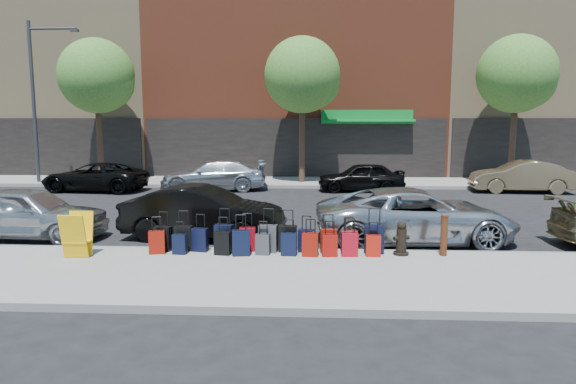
# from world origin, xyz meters

# --- Properties ---
(ground) EXTENTS (120.00, 120.00, 0.00)m
(ground) POSITION_xyz_m (0.00, 0.00, 0.00)
(ground) COLOR black
(ground) RESTS_ON ground
(sidewalk_near) EXTENTS (60.00, 4.00, 0.15)m
(sidewalk_near) POSITION_xyz_m (0.00, -6.50, 0.07)
(sidewalk_near) COLOR gray
(sidewalk_near) RESTS_ON ground
(sidewalk_far) EXTENTS (60.00, 4.00, 0.15)m
(sidewalk_far) POSITION_xyz_m (0.00, 10.00, 0.07)
(sidewalk_far) COLOR gray
(sidewalk_far) RESTS_ON ground
(curb_near) EXTENTS (60.00, 0.08, 0.15)m
(curb_near) POSITION_xyz_m (0.00, -4.48, 0.07)
(curb_near) COLOR gray
(curb_near) RESTS_ON ground
(curb_far) EXTENTS (60.00, 0.08, 0.15)m
(curb_far) POSITION_xyz_m (0.00, 7.98, 0.07)
(curb_far) COLOR gray
(curb_far) RESTS_ON ground
(building_left) EXTENTS (15.00, 12.12, 16.00)m
(building_left) POSITION_xyz_m (-16.00, 17.98, 7.98)
(building_left) COLOR tan
(building_left) RESTS_ON ground
(building_center) EXTENTS (17.00, 12.85, 20.00)m
(building_center) POSITION_xyz_m (0.00, 17.99, 9.98)
(building_center) COLOR brown
(building_center) RESTS_ON ground
(building_right) EXTENTS (15.00, 12.12, 18.00)m
(building_right) POSITION_xyz_m (16.00, 17.99, 8.98)
(building_right) COLOR tan
(building_right) RESTS_ON ground
(tree_left) EXTENTS (3.80, 3.80, 7.27)m
(tree_left) POSITION_xyz_m (-9.86, 9.50, 5.41)
(tree_left) COLOR black
(tree_left) RESTS_ON sidewalk_far
(tree_center) EXTENTS (3.80, 3.80, 7.27)m
(tree_center) POSITION_xyz_m (0.64, 9.50, 5.41)
(tree_center) COLOR black
(tree_center) RESTS_ON sidewalk_far
(tree_right) EXTENTS (3.80, 3.80, 7.27)m
(tree_right) POSITION_xyz_m (11.14, 9.50, 5.41)
(tree_right) COLOR black
(tree_right) RESTS_ON sidewalk_far
(streetlight) EXTENTS (2.59, 0.18, 8.00)m
(streetlight) POSITION_xyz_m (-12.80, 8.80, 4.66)
(streetlight) COLOR #333338
(streetlight) RESTS_ON sidewalk_far
(suitcase_front_0) EXTENTS (0.42, 0.28, 0.94)m
(suitcase_front_0) POSITION_xyz_m (-2.47, -4.82, 0.45)
(suitcase_front_0) COLOR black
(suitcase_front_0) RESTS_ON sidewalk_near
(suitcase_front_1) EXTENTS (0.40, 0.22, 0.96)m
(suitcase_front_1) POSITION_xyz_m (-1.99, -4.79, 0.45)
(suitcase_front_1) COLOR black
(suitcase_front_1) RESTS_ON sidewalk_near
(suitcase_front_2) EXTENTS (0.40, 0.26, 0.89)m
(suitcase_front_2) POSITION_xyz_m (-1.58, -4.84, 0.43)
(suitcase_front_2) COLOR black
(suitcase_front_2) RESTS_ON sidewalk_near
(suitcase_front_3) EXTENTS (0.46, 0.31, 1.03)m
(suitcase_front_3) POSITION_xyz_m (-1.01, -4.77, 0.47)
(suitcase_front_3) COLOR black
(suitcase_front_3) RESTS_ON sidewalk_near
(suitcase_front_4) EXTENTS (0.40, 0.25, 0.91)m
(suitcase_front_4) POSITION_xyz_m (-0.45, -4.76, 0.44)
(suitcase_front_4) COLOR maroon
(suitcase_front_4) RESTS_ON sidewalk_near
(suitcase_front_5) EXTENTS (0.46, 0.29, 1.04)m
(suitcase_front_5) POSITION_xyz_m (0.05, -4.82, 0.48)
(suitcase_front_5) COLOR #3D3D42
(suitcase_front_5) RESTS_ON sidewalk_near
(suitcase_front_6) EXTENTS (0.43, 0.25, 1.01)m
(suitcase_front_6) POSITION_xyz_m (0.51, -4.76, 0.47)
(suitcase_front_6) COLOR black
(suitcase_front_6) RESTS_ON sidewalk_near
(suitcase_front_7) EXTENTS (0.39, 0.25, 0.87)m
(suitcase_front_7) POSITION_xyz_m (0.95, -4.77, 0.42)
(suitcase_front_7) COLOR black
(suitcase_front_7) RESTS_ON sidewalk_near
(suitcase_front_8) EXTENTS (0.39, 0.23, 0.91)m
(suitcase_front_8) POSITION_xyz_m (1.48, -4.80, 0.44)
(suitcase_front_8) COLOR maroon
(suitcase_front_8) RESTS_ON sidewalk_near
(suitcase_front_9) EXTENTS (0.38, 0.24, 0.87)m
(suitcase_front_9) POSITION_xyz_m (1.96, -4.82, 0.42)
(suitcase_front_9) COLOR #A8170A
(suitcase_front_9) RESTS_ON sidewalk_near
(suitcase_front_10) EXTENTS (0.45, 0.26, 1.08)m
(suitcase_front_10) POSITION_xyz_m (2.55, -4.80, 0.49)
(suitcase_front_10) COLOR black
(suitcase_front_10) RESTS_ON sidewalk_near
(suitcase_back_0) EXTENTS (0.40, 0.28, 0.87)m
(suitcase_back_0) POSITION_xyz_m (-2.54, -5.10, 0.42)
(suitcase_back_0) COLOR maroon
(suitcase_back_0) RESTS_ON sidewalk_near
(suitcase_back_1) EXTENTS (0.34, 0.22, 0.76)m
(suitcase_back_1) POSITION_xyz_m (-1.99, -5.12, 0.39)
(suitcase_back_1) COLOR black
(suitcase_back_1) RESTS_ON sidewalk_near
(suitcase_back_3) EXTENTS (0.40, 0.26, 0.89)m
(suitcase_back_3) POSITION_xyz_m (-0.98, -5.12, 0.43)
(suitcase_back_3) COLOR black
(suitcase_back_3) RESTS_ON sidewalk_near
(suitcase_back_4) EXTENTS (0.43, 0.29, 0.95)m
(suitcase_back_4) POSITION_xyz_m (-0.55, -5.17, 0.45)
(suitcase_back_4) COLOR black
(suitcase_back_4) RESTS_ON sidewalk_near
(suitcase_back_5) EXTENTS (0.35, 0.22, 0.79)m
(suitcase_back_5) POSITION_xyz_m (-0.05, -5.07, 0.40)
(suitcase_back_5) COLOR #39393E
(suitcase_back_5) RESTS_ON sidewalk_near
(suitcase_back_6) EXTENTS (0.37, 0.22, 0.85)m
(suitcase_back_6) POSITION_xyz_m (0.56, -5.11, 0.42)
(suitcase_back_6) COLOR black
(suitcase_back_6) RESTS_ON sidewalk_near
(suitcase_back_7) EXTENTS (0.38, 0.24, 0.87)m
(suitcase_back_7) POSITION_xyz_m (1.05, -5.15, 0.42)
(suitcase_back_7) COLOR maroon
(suitcase_back_7) RESTS_ON sidewalk_near
(suitcase_back_8) EXTENTS (0.36, 0.22, 0.83)m
(suitcase_back_8) POSITION_xyz_m (1.50, -5.14, 0.41)
(suitcase_back_8) COLOR #960F09
(suitcase_back_8) RESTS_ON sidewalk_near
(suitcase_back_9) EXTENTS (0.38, 0.22, 0.89)m
(suitcase_back_9) POSITION_xyz_m (1.96, -5.10, 0.43)
(suitcase_back_9) COLOR #AE0B1B
(suitcase_back_9) RESTS_ON sidewalk_near
(suitcase_back_10) EXTENTS (0.34, 0.20, 0.80)m
(suitcase_back_10) POSITION_xyz_m (2.50, -5.09, 0.40)
(suitcase_back_10) COLOR #B5190B
(suitcase_back_10) RESTS_ON sidewalk_near
(fire_hydrant) EXTENTS (0.40, 0.36, 0.79)m
(fire_hydrant) POSITION_xyz_m (3.17, -4.91, 0.51)
(fire_hydrant) COLOR black
(fire_hydrant) RESTS_ON sidewalk_near
(bollard) EXTENTS (0.18, 0.18, 0.95)m
(bollard) POSITION_xyz_m (4.13, -4.94, 0.64)
(bollard) COLOR #38190C
(bollard) RESTS_ON sidewalk_near
(display_rack) EXTENTS (0.57, 0.63, 1.02)m
(display_rack) POSITION_xyz_m (-4.26, -5.48, 0.65)
(display_rack) COLOR yellow
(display_rack) RESTS_ON sidewalk_near
(car_near_0) EXTENTS (4.37, 1.97, 1.46)m
(car_near_0) POSITION_xyz_m (-6.77, -3.11, 0.73)
(car_near_0) COLOR #B3B5BA
(car_near_0) RESTS_ON ground
(car_near_1) EXTENTS (4.57, 2.02, 1.46)m
(car_near_1) POSITION_xyz_m (-1.91, -2.88, 0.73)
(car_near_1) COLOR black
(car_near_1) RESTS_ON ground
(car_near_2) EXTENTS (5.47, 2.88, 1.47)m
(car_near_2) POSITION_xyz_m (3.85, -3.03, 0.73)
(car_near_2) COLOR silver
(car_near_2) RESTS_ON ground
(car_far_0) EXTENTS (4.96, 2.67, 1.32)m
(car_far_0) POSITION_xyz_m (-9.06, 6.52, 0.66)
(car_far_0) COLOR black
(car_far_0) RESTS_ON ground
(car_far_1) EXTENTS (5.11, 2.55, 1.43)m
(car_far_1) POSITION_xyz_m (-3.59, 7.06, 0.71)
(car_far_1) COLOR silver
(car_far_1) RESTS_ON ground
(car_far_2) EXTENTS (4.01, 1.74, 1.35)m
(car_far_2) POSITION_xyz_m (3.30, 7.07, 0.67)
(car_far_2) COLOR black
(car_far_2) RESTS_ON ground
(car_far_3) EXTENTS (4.53, 1.86, 1.46)m
(car_far_3) POSITION_xyz_m (10.57, 7.08, 0.73)
(car_far_3) COLOR #96805C
(car_far_3) RESTS_ON ground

